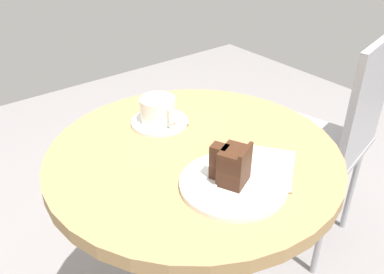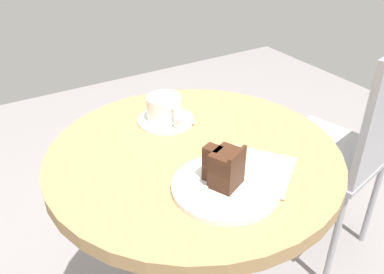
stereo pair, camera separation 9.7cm
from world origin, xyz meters
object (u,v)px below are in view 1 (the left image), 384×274
saucer (160,122)px  coffee_cup (158,109)px  cafe_chair (335,132)px  napkin (257,167)px  teaspoon (178,118)px  fork (223,168)px  cake_slice (232,165)px  cake_plate (233,184)px

saucer → coffee_cup: coffee_cup is taller
cafe_chair → saucer: bearing=-24.2°
coffee_cup → napkin: (0.31, 0.06, -0.04)m
teaspoon → fork: bearing=-18.4°
teaspoon → coffee_cup: bearing=-117.6°
cake_slice → fork: size_ratio=0.66×
fork → cafe_chair: 0.74m
saucer → cake_slice: (0.32, -0.03, 0.05)m
saucer → cake_plate: size_ratio=0.67×
teaspoon → cafe_chair: cafe_chair is taller
cake_plate → saucer: bearing=174.4°
cake_slice → fork: bearing=159.7°
napkin → cafe_chair: size_ratio=0.26×
teaspoon → napkin: 0.29m
coffee_cup → cake_slice: size_ratio=1.41×
cake_plate → cafe_chair: size_ratio=0.25×
fork → coffee_cup: bearing=52.9°
cake_slice → cafe_chair: bearing=105.0°
cafe_chair → cake_slice: bearing=1.8°
teaspoon → fork: (0.26, -0.07, 0.00)m
cake_plate → fork: fork is taller
saucer → teaspoon: 0.05m
saucer → teaspoon: size_ratio=1.35×
coffee_cup → napkin: 0.32m
coffee_cup → cafe_chair: bearing=79.0°
fork → saucer: bearing=52.3°
cake_plate → cafe_chair: 0.76m
napkin → coffee_cup: bearing=-168.7°
cake_slice → napkin: bearing=97.0°
fork → napkin: fork is taller
teaspoon → cake_plate: size_ratio=0.49×
saucer → coffee_cup: bearing=-91.2°
cake_slice → saucer: bearing=174.0°
teaspoon → cake_slice: bearing=-19.3°
cake_slice → cafe_chair: (-0.19, 0.71, -0.27)m
saucer → coffee_cup: (-0.00, -0.00, 0.04)m
cafe_chair → cake_plate: bearing=2.3°
teaspoon → fork: 0.27m
cake_plate → napkin: bearing=100.2°
coffee_cup → cake_slice: (0.32, -0.03, 0.01)m
napkin → teaspoon: bearing=-177.6°
fork → napkin: bearing=-56.0°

